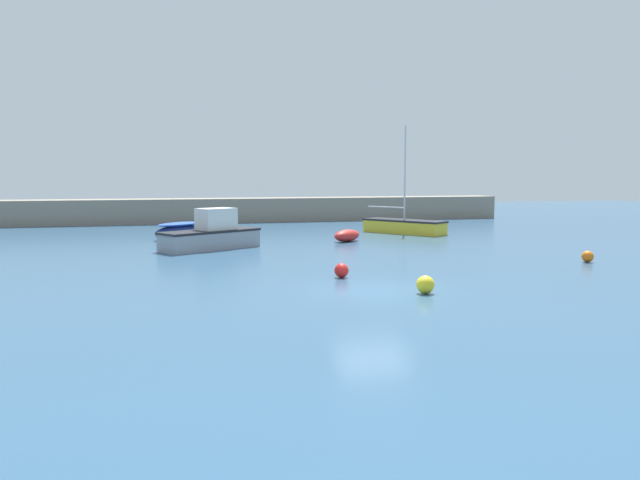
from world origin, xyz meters
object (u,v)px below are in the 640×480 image
at_px(motorboat_with_cabin, 212,235).
at_px(fishing_dinghy_green, 347,236).
at_px(sailboat_tall_mast, 404,226).
at_px(mooring_buoy_yellow, 425,285).
at_px(rowboat_with_red_cover, 180,231).
at_px(mooring_buoy_orange, 588,257).
at_px(mooring_buoy_red, 341,270).

distance_m(motorboat_with_cabin, fishing_dinghy_green, 8.10).
xyz_separation_m(fishing_dinghy_green, sailboat_tall_mast, (5.13, 3.89, 0.14)).
bearing_deg(mooring_buoy_yellow, sailboat_tall_mast, 69.77).
bearing_deg(fishing_dinghy_green, mooring_buoy_yellow, -134.04).
bearing_deg(motorboat_with_cabin, fishing_dinghy_green, 161.84).
xyz_separation_m(rowboat_with_red_cover, mooring_buoy_orange, (17.16, -14.73, -0.26)).
height_order(mooring_buoy_red, mooring_buoy_orange, mooring_buoy_red).
bearing_deg(sailboat_tall_mast, mooring_buoy_orange, -24.85).
distance_m(sailboat_tall_mast, mooring_buoy_orange, 15.05).
distance_m(motorboat_with_cabin, mooring_buoy_yellow, 15.26).
relative_size(rowboat_with_red_cover, sailboat_tall_mast, 0.51).
bearing_deg(fishing_dinghy_green, rowboat_with_red_cover, 121.52).
bearing_deg(fishing_dinghy_green, motorboat_with_cabin, 156.17).
bearing_deg(sailboat_tall_mast, fishing_dinghy_green, -87.90).
distance_m(fishing_dinghy_green, sailboat_tall_mast, 6.44).
height_order(motorboat_with_cabin, fishing_dinghy_green, motorboat_with_cabin).
bearing_deg(rowboat_with_red_cover, motorboat_with_cabin, -113.50).
bearing_deg(sailboat_tall_mast, mooring_buoy_red, -64.51).
bearing_deg(sailboat_tall_mast, motorboat_with_cabin, -101.70).
height_order(fishing_dinghy_green, sailboat_tall_mast, sailboat_tall_mast).
relative_size(fishing_dinghy_green, sailboat_tall_mast, 0.32).
bearing_deg(mooring_buoy_orange, mooring_buoy_red, -173.98).
bearing_deg(mooring_buoy_yellow, mooring_buoy_orange, 26.49).
relative_size(motorboat_with_cabin, mooring_buoy_yellow, 9.28).
distance_m(rowboat_with_red_cover, motorboat_with_cabin, 5.75).
xyz_separation_m(mooring_buoy_red, mooring_buoy_yellow, (1.75, -3.73, 0.03)).
bearing_deg(rowboat_with_red_cover, mooring_buoy_red, -109.38).
height_order(rowboat_with_red_cover, mooring_buoy_orange, rowboat_with_red_cover).
xyz_separation_m(motorboat_with_cabin, fishing_dinghy_green, (7.90, 1.74, -0.39)).
xyz_separation_m(sailboat_tall_mast, mooring_buoy_red, (-9.04, -16.04, -0.22)).
bearing_deg(mooring_buoy_red, motorboat_with_cabin, 110.95).
bearing_deg(sailboat_tall_mast, mooring_buoy_yellow, -55.34).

